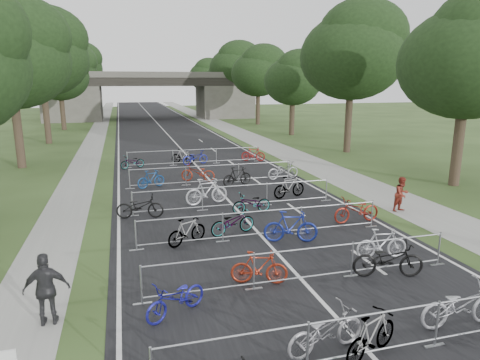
{
  "coord_description": "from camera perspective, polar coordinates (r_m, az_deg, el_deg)",
  "views": [
    {
      "loc": [
        -4.86,
        -3.32,
        5.73
      ],
      "look_at": [
        0.47,
        15.89,
        1.1
      ],
      "focal_mm": 32.0,
      "sensor_mm": 36.0,
      "label": 1
    }
  ],
  "objects": [
    {
      "name": "tree_left_5",
      "position": [
        79.55,
        -20.87,
        13.96
      ],
      "size": [
        8.4,
        8.4,
        12.81
      ],
      "color": "#33261C",
      "rests_on": "ground"
    },
    {
      "name": "tree_left_1",
      "position": [
        31.96,
        -28.26,
        14.39
      ],
      "size": [
        7.56,
        7.56,
        11.53
      ],
      "color": "#33261C",
      "rests_on": "ground"
    },
    {
      "name": "tree_right_3",
      "position": [
        58.11,
        2.57,
        14.23
      ],
      "size": [
        7.17,
        7.17,
        10.93
      ],
      "color": "#33261C",
      "rests_on": "ground"
    },
    {
      "name": "bike_6",
      "position": [
        9.94,
        17.14,
        -19.21
      ],
      "size": [
        1.75,
        1.11,
        1.02
      ],
      "primitive_type": "imported",
      "rotation": [
        0.0,
        0.0,
        1.98
      ],
      "color": "#9C9EA3",
      "rests_on": "ground"
    },
    {
      "name": "lane_markings",
      "position": [
        53.85,
        -10.32,
        6.75
      ],
      "size": [
        0.12,
        140.0,
        0.0
      ],
      "primitive_type": "cube",
      "color": "silver",
      "rests_on": "ground"
    },
    {
      "name": "bike_20",
      "position": [
        23.89,
        -11.78,
        0.12
      ],
      "size": [
        1.68,
        1.08,
        0.98
      ],
      "primitive_type": "imported",
      "rotation": [
        0.0,
        0.0,
        1.99
      ],
      "color": "navy",
      "rests_on": "ground"
    },
    {
      "name": "pedestrian_b",
      "position": [
        20.42,
        20.76,
        -1.8
      ],
      "size": [
        0.89,
        0.76,
        1.57
      ],
      "primitive_type": "imported",
      "rotation": [
        0.0,
        0.0,
        0.24
      ],
      "color": "maroon",
      "rests_on": "ground"
    },
    {
      "name": "tree_right_1",
      "position": [
        36.11,
        14.95,
        16.09
      ],
      "size": [
        8.18,
        8.18,
        12.47
      ],
      "color": "#33261C",
      "rests_on": "ground"
    },
    {
      "name": "tree_right_6",
      "position": [
        93.01,
        -4.51,
        13.76
      ],
      "size": [
        7.17,
        7.17,
        10.93
      ],
      "color": "#33261C",
      "rests_on": "ground"
    },
    {
      "name": "bike_25",
      "position": [
        30.55,
        -7.62,
        3.13
      ],
      "size": [
        1.74,
        1.28,
        1.04
      ],
      "primitive_type": "imported",
      "rotation": [
        0.0,
        0.0,
        1.05
      ],
      "color": "#9C9EA3",
      "rests_on": "ground"
    },
    {
      "name": "bike_12",
      "position": [
        15.46,
        -7.08,
        -6.81
      ],
      "size": [
        1.68,
        1.21,
        1.0
      ],
      "primitive_type": "imported",
      "rotation": [
        0.0,
        0.0,
        2.07
      ],
      "color": "#9C9EA3",
      "rests_on": "ground"
    },
    {
      "name": "barrier_row_6",
      "position": [
        30.17,
        -6.03,
        3.1
      ],
      "size": [
        9.7,
        0.08,
        1.1
      ],
      "color": "#9C9EA3",
      "rests_on": "ground"
    },
    {
      "name": "bike_18",
      "position": [
        18.88,
        1.56,
        -3.11
      ],
      "size": [
        1.83,
        0.78,
        0.94
      ],
      "primitive_type": "imported",
      "rotation": [
        0.0,
        0.0,
        4.8
      ],
      "color": "#9C9EA3",
      "rests_on": "ground"
    },
    {
      "name": "bike_24",
      "position": [
        29.46,
        -14.14,
        2.34
      ],
      "size": [
        1.79,
        1.24,
        0.89
      ],
      "primitive_type": "imported",
      "rotation": [
        0.0,
        0.0,
        5.14
      ],
      "color": "#9C9EA3",
      "rests_on": "ground"
    },
    {
      "name": "barrier_row_3",
      "position": [
        15.99,
        3.06,
        -5.87
      ],
      "size": [
        9.7,
        0.08,
        1.1
      ],
      "color": "#9C9EA3",
      "rests_on": "ground"
    },
    {
      "name": "bike_17",
      "position": [
        20.25,
        -4.47,
        -1.55
      ],
      "size": [
        2.18,
        0.95,
        1.26
      ],
      "primitive_type": "imported",
      "rotation": [
        0.0,
        0.0,
        1.75
      ],
      "color": "#B1B2B9",
      "rests_on": "ground"
    },
    {
      "name": "bike_8",
      "position": [
        11.1,
        -8.52,
        -15.37
      ],
      "size": [
        1.84,
        1.44,
        0.93
      ],
      "primitive_type": "imported",
      "rotation": [
        0.0,
        0.0,
        5.25
      ],
      "color": "navy",
      "rests_on": "ground"
    },
    {
      "name": "tree_left_6",
      "position": [
        91.48,
        -20.13,
        12.77
      ],
      "size": [
        6.72,
        6.72,
        10.25
      ],
      "color": "#33261C",
      "rests_on": "ground"
    },
    {
      "name": "tree_right_0",
      "position": [
        26.36,
        28.41,
        14.15
      ],
      "size": [
        7.17,
        7.17,
        10.93
      ],
      "color": "#33261C",
      "rests_on": "ground"
    },
    {
      "name": "tree_right_2",
      "position": [
        46.83,
        7.23,
        13.23
      ],
      "size": [
        6.16,
        6.16,
        9.39
      ],
      "color": "#33261C",
      "rests_on": "ground"
    },
    {
      "name": "tree_left_2",
      "position": [
        43.8,
        -24.98,
        15.02
      ],
      "size": [
        8.4,
        8.4,
        12.81
      ],
      "color": "#33261C",
      "rests_on": "ground"
    },
    {
      "name": "bike_27",
      "position": [
        31.22,
        1.77,
        3.47
      ],
      "size": [
        1.79,
        1.22,
        1.05
      ],
      "primitive_type": "imported",
      "rotation": [
        0.0,
        0.0,
        1.11
      ],
      "color": "maroon",
      "rests_on": "ground"
    },
    {
      "name": "tree_right_4",
      "position": [
        69.64,
        -0.58,
        14.85
      ],
      "size": [
        8.18,
        8.18,
        12.47
      ],
      "color": "#33261C",
      "rests_on": "ground"
    },
    {
      "name": "bike_7",
      "position": [
        11.76,
        27.33,
        -14.61
      ],
      "size": [
        2.13,
        0.83,
        1.1
      ],
      "primitive_type": "imported",
      "rotation": [
        0.0,
        0.0,
        1.52
      ],
      "color": "#A5A5AD",
      "rests_on": "ground"
    },
    {
      "name": "barrier_row_4",
      "position": [
        19.65,
        -0.64,
        -2.22
      ],
      "size": [
        9.7,
        0.08,
        1.1
      ],
      "color": "#9C9EA3",
      "rests_on": "ground"
    },
    {
      "name": "pedestrian_c",
      "position": [
        11.42,
        -24.38,
        -13.18
      ],
      "size": [
        1.05,
        0.44,
        1.8
      ],
      "primitive_type": "imported",
      "rotation": [
        0.0,
        0.0,
        3.14
      ],
      "color": "#29292C",
      "rests_on": "ground"
    },
    {
      "name": "tree_left_4",
      "position": [
        67.58,
        -21.69,
        13.51
      ],
      "size": [
        7.56,
        7.56,
        11.53
      ],
      "color": "#33261C",
      "rests_on": "ground"
    },
    {
      "name": "bike_5",
      "position": [
        9.88,
        11.36,
        -19.12
      ],
      "size": [
        2.02,
        1.02,
        1.01
      ],
      "primitive_type": "imported",
      "rotation": [
        0.0,
        0.0,
        1.76
      ],
      "color": "gray",
      "rests_on": "ground"
    },
    {
      "name": "bike_9",
      "position": [
        12.52,
        2.58,
        -11.64
      ],
      "size": [
        1.71,
        0.95,
        0.99
      ],
      "primitive_type": "imported",
      "rotation": [
        0.0,
        0.0,
        1.26
      ],
      "color": "maroon",
      "rests_on": "ground"
    },
    {
      "name": "bike_14",
      "position": [
        15.63,
        6.79,
        -6.22
      ],
      "size": [
        2.04,
        1.09,
        1.18
      ],
      "primitive_type": "imported",
      "rotation": [
        0.0,
        0.0,
        1.28
      ],
      "color": "navy",
      "rests_on": "ground"
    },
    {
      "name": "tree_left_3",
      "position": [
        55.64,
        -22.87,
        12.86
      ],
      "size": [
        6.72,
        6.72,
        10.25
      ],
      "color": "#33261C",
      "rests_on": "ground"
    },
    {
      "name": "bike_15",
      "position": [
        18.3,
        15.31,
        -3.89
      ],
      "size": [
        2.06,
        0.77,
        1.07
      ],
      "primitive_type": "imported",
      "rotation": [
        0.0,
        0.0,
        4.74
      ],
      "color": "maroon",
      "rests_on": "ground"
    },
    {
      "name": "bike_10",
      "position": [
        13.64,
        19.13,
        -9.99
      ],
      "size": [
        2.21,
        1.26,
        1.1
      ],
      "primitive_type": "imported",
      "rotation": [
        0.0,
        0.0,
        1.3
      ],
      "color": "black",
      "rests_on": "ground"
    },
    {
      "name": "bike_22",
      "position": [
        23.75,
        -0.38,
        0.47
      ],
      "size": [
        1.89,
        1.03,
        1.09
      ],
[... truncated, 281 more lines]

